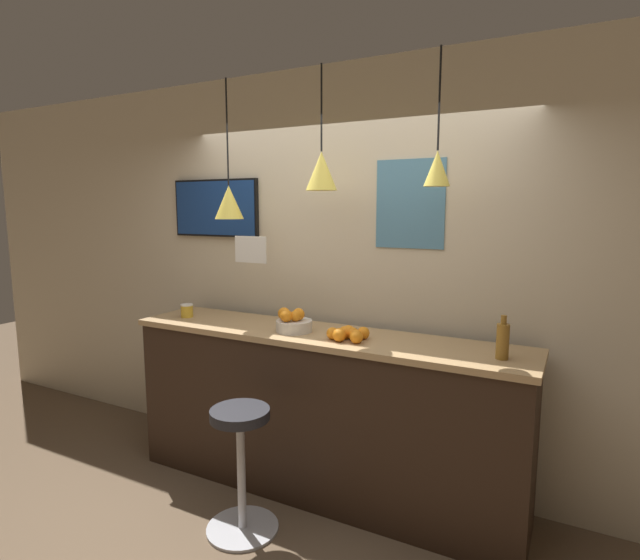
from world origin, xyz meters
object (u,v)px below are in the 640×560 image
Objects in this scene: mounted_tv at (215,208)px; fruit_bowl at (293,322)px; bar_stool at (241,454)px; juice_bottle at (503,340)px; spread_jar at (187,311)px.

fruit_bowl is at bearing -22.63° from mounted_tv.
juice_bottle reaches higher than bar_stool.
fruit_bowl is 1.28m from mounted_tv.
mounted_tv is (-0.02, 0.39, 0.76)m from spread_jar.
mounted_tv is at bearing 134.11° from bar_stool.
fruit_bowl is (0.04, 0.54, 0.69)m from bar_stool.
spread_jar is 0.86m from mounted_tv.
fruit_bowl reaches higher than bar_stool.
mounted_tv reaches higher than juice_bottle.
bar_stool is 1.63m from juice_bottle.
spread_jar is at bearing -180.00° from juice_bottle.
bar_stool is 3.14× the size of juice_bottle.
mounted_tv is at bearing 157.37° from fruit_bowl.
juice_bottle is 2.25m from spread_jar.
juice_bottle is (1.35, 0.55, 0.73)m from bar_stool.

